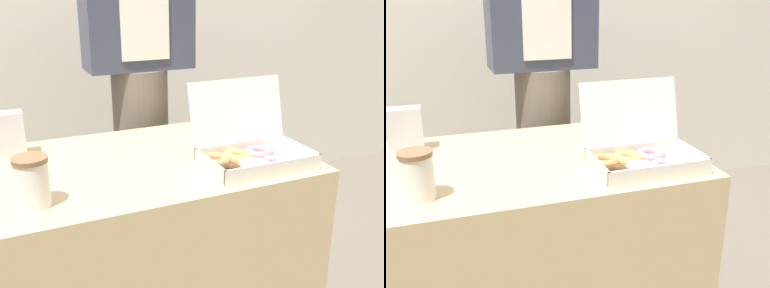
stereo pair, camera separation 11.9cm
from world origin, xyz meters
TOP-DOWN VIEW (x-y plane):
  - table at (0.00, 0.00)m, footprint 0.98×0.65m
  - donut_box at (0.27, -0.18)m, footprint 0.36×0.27m
  - coffee_cup at (-0.36, -0.19)m, footprint 0.09×0.09m
  - napkin_holder at (-0.40, 0.21)m, footprint 0.11×0.06m
  - person_customer at (0.15, 0.53)m, footprint 0.43×0.24m

SIDE VIEW (x-z plane):
  - table at x=0.00m, z-range 0.00..0.75m
  - donut_box at x=0.27m, z-range 0.66..0.90m
  - coffee_cup at x=-0.36m, z-range 0.75..0.88m
  - napkin_holder at x=-0.40m, z-range 0.75..0.89m
  - person_customer at x=0.15m, z-range 0.08..1.86m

